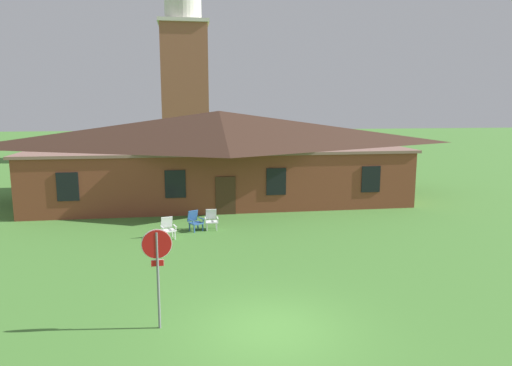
% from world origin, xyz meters
% --- Properties ---
extents(ground_plane, '(200.00, 200.00, 0.00)m').
position_xyz_m(ground_plane, '(0.00, 0.00, 0.00)').
color(ground_plane, '#477F33').
extents(brick_building, '(22.84, 10.40, 5.56)m').
position_xyz_m(brick_building, '(-0.00, 18.44, 2.83)').
color(brick_building, brown).
rests_on(brick_building, ground).
extents(dome_tower, '(5.18, 5.18, 20.22)m').
position_xyz_m(dome_tower, '(-2.08, 39.81, 9.28)').
color(dome_tower, '#93563D').
rests_on(dome_tower, ground).
extents(stop_sign, '(0.80, 0.10, 2.75)m').
position_xyz_m(stop_sign, '(-2.95, 0.54, 1.95)').
color(stop_sign, slate).
rests_on(stop_sign, ground).
extents(lawn_chair_by_porch, '(0.75, 0.80, 0.96)m').
position_xyz_m(lawn_chair_by_porch, '(-3.03, 9.20, 0.50)').
color(lawn_chair_by_porch, white).
rests_on(lawn_chair_by_porch, ground).
extents(lawn_chair_near_door, '(0.83, 0.86, 0.96)m').
position_xyz_m(lawn_chair_near_door, '(-1.81, 10.34, 0.50)').
color(lawn_chair_near_door, '#2D5693').
rests_on(lawn_chair_near_door, ground).
extents(lawn_chair_left_end, '(0.64, 0.67, 0.96)m').
position_xyz_m(lawn_chair_left_end, '(-1.01, 10.47, 0.50)').
color(lawn_chair_left_end, white).
rests_on(lawn_chair_left_end, ground).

